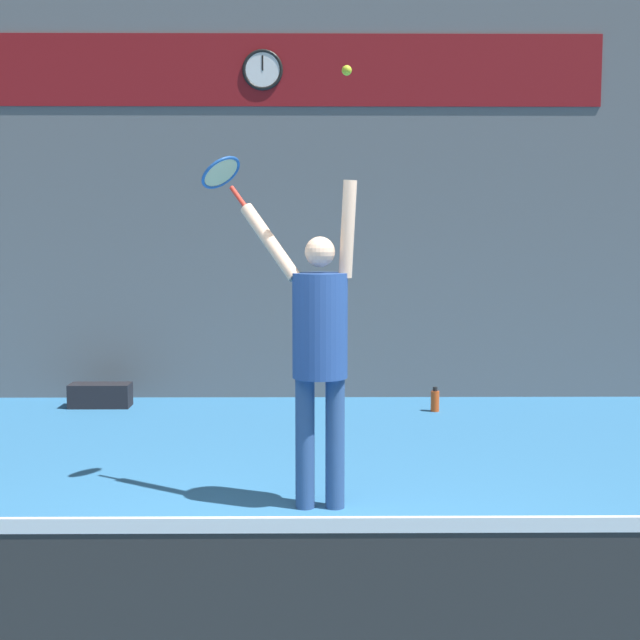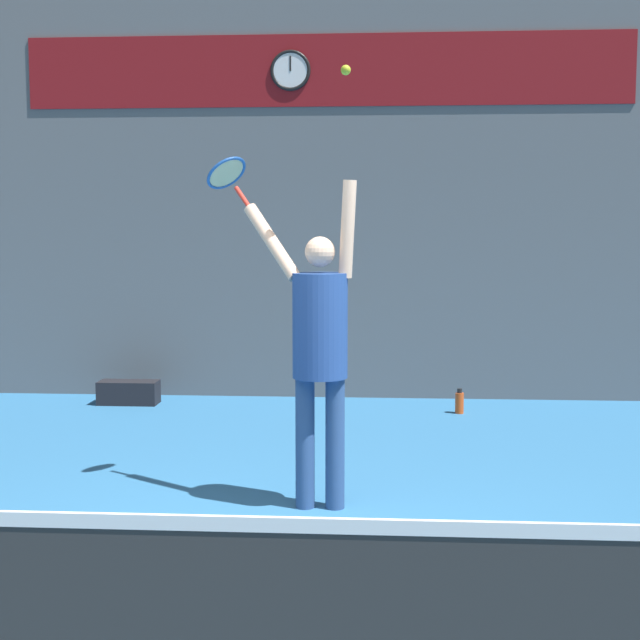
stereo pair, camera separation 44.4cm
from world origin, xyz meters
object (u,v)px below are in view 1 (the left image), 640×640
at_px(scoreboard_clock, 263,70).
at_px(water_bottle, 435,401).
at_px(tennis_player, 319,340).
at_px(equipment_bag, 100,395).
at_px(tennis_ball, 347,70).
at_px(tennis_racket, 222,175).

bearing_deg(scoreboard_clock, water_bottle, -22.86).
height_order(scoreboard_clock, tennis_player, scoreboard_clock).
bearing_deg(equipment_bag, scoreboard_clock, 16.22).
bearing_deg(tennis_player, equipment_bag, 123.63).
height_order(water_bottle, equipment_bag, water_bottle).
xyz_separation_m(scoreboard_clock, water_bottle, (1.81, -0.76, -3.49)).
bearing_deg(water_bottle, tennis_ball, -107.71).
relative_size(scoreboard_clock, tennis_player, 0.20).
xyz_separation_m(tennis_ball, equipment_bag, (-2.48, 3.56, -2.77)).
distance_m(water_bottle, equipment_bag, 3.54).
distance_m(tennis_ball, water_bottle, 4.44).
distance_m(scoreboard_clock, tennis_racket, 3.80).
distance_m(tennis_racket, water_bottle, 4.01).
relative_size(tennis_player, tennis_racket, 5.59).
xyz_separation_m(tennis_racket, equipment_bag, (-1.63, 3.06, -2.14)).
bearing_deg(tennis_player, water_bottle, 69.04).
relative_size(water_bottle, equipment_bag, 0.40).
bearing_deg(equipment_bag, tennis_ball, -55.10).
height_order(tennis_racket, equipment_bag, tennis_racket).
bearing_deg(tennis_ball, water_bottle, 72.29).
relative_size(tennis_racket, tennis_ball, 6.11).
bearing_deg(tennis_player, tennis_ball, -27.08).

